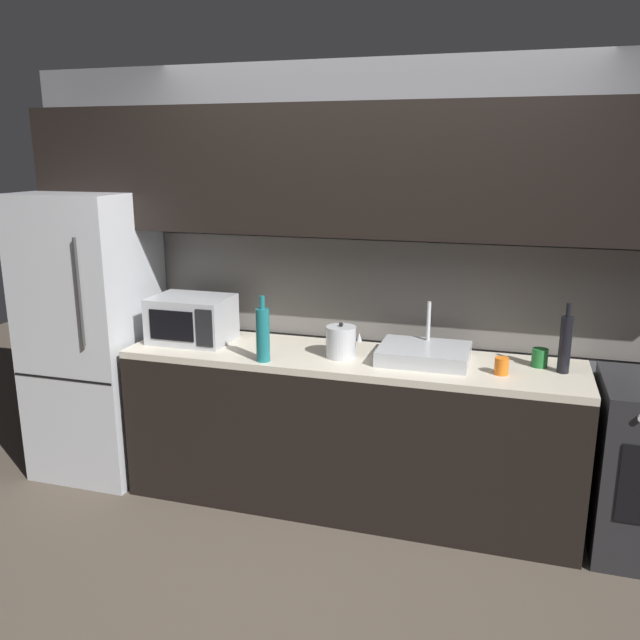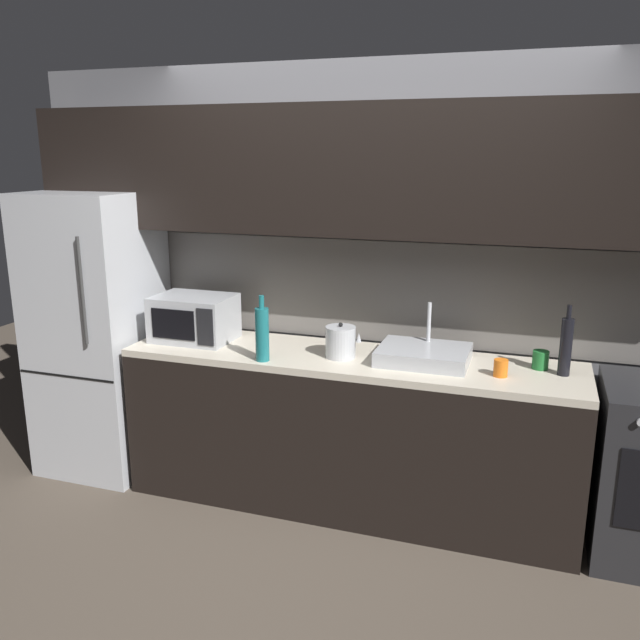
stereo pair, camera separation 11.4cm
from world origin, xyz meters
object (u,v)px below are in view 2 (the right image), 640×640
object	(u,v)px
mug_green	(540,360)
refrigerator	(99,333)
microwave	(194,318)
wine_bottle_dark	(566,346)
kettle	(341,342)
wine_bottle_teal	(262,334)
mug_orange	(501,368)

from	to	relation	value
mug_green	refrigerator	bearing A→B (deg)	-177.67
microwave	wine_bottle_dark	xyz separation A→B (m)	(2.09, 0.02, 0.02)
kettle	wine_bottle_teal	size ratio (longest dim) A/B	0.56
microwave	mug_orange	world-z (taller)	microwave
wine_bottle_dark	mug_green	world-z (taller)	wine_bottle_dark
microwave	mug_orange	size ratio (longest dim) A/B	5.22
kettle	wine_bottle_teal	bearing A→B (deg)	-153.30
kettle	wine_bottle_teal	world-z (taller)	wine_bottle_teal
microwave	kettle	distance (m)	0.93
refrigerator	wine_bottle_dark	bearing A→B (deg)	0.90
refrigerator	kettle	bearing A→B (deg)	-1.13
mug_orange	refrigerator	bearing A→B (deg)	178.16
wine_bottle_teal	wine_bottle_dark	bearing A→B (deg)	9.86
microwave	mug_green	size ratio (longest dim) A/B	4.73
microwave	wine_bottle_teal	xyz separation A→B (m)	(0.55, -0.24, 0.02)
refrigerator	wine_bottle_dark	world-z (taller)	refrigerator
microwave	wine_bottle_dark	size ratio (longest dim) A/B	1.26
microwave	kettle	bearing A→B (deg)	-3.08
wine_bottle_teal	mug_orange	xyz separation A→B (m)	(1.24, 0.15, -0.11)
refrigerator	microwave	bearing A→B (deg)	1.55
wine_bottle_teal	wine_bottle_dark	distance (m)	1.56
wine_bottle_teal	wine_bottle_dark	world-z (taller)	wine_bottle_dark
refrigerator	wine_bottle_teal	world-z (taller)	refrigerator
kettle	mug_orange	size ratio (longest dim) A/B	2.29
microwave	refrigerator	bearing A→B (deg)	-178.45
refrigerator	mug_green	world-z (taller)	refrigerator
microwave	wine_bottle_teal	distance (m)	0.60
kettle	mug_green	distance (m)	1.05
refrigerator	wine_bottle_dark	distance (m)	2.78
kettle	wine_bottle_dark	distance (m)	1.16
wine_bottle_dark	mug_orange	world-z (taller)	wine_bottle_dark
refrigerator	mug_orange	bearing A→B (deg)	-1.84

